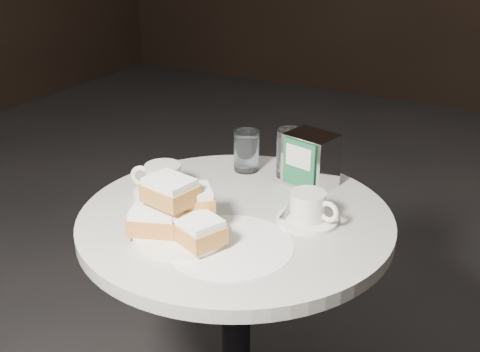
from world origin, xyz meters
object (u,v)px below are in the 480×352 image
beignet_plate (179,216)px  coffee_cup_left (163,182)px  water_glass_left (247,151)px  cafe_table (236,288)px  water_glass_right (291,154)px  coffee_cup_right (308,209)px  napkin_dispenser (310,160)px

beignet_plate → coffee_cup_left: bearing=134.5°
coffee_cup_left → water_glass_left: size_ratio=1.73×
coffee_cup_left → water_glass_left: (0.10, 0.22, 0.02)m
cafe_table → water_glass_left: size_ratio=7.03×
water_glass_left → water_glass_right: water_glass_right is taller
coffee_cup_right → water_glass_left: bearing=151.5°
coffee_cup_left → coffee_cup_right: (0.35, 0.04, -0.00)m
cafe_table → water_glass_left: bearing=112.9°
coffee_cup_left → water_glass_right: bearing=30.7°
beignet_plate → coffee_cup_right: size_ratio=1.47×
water_glass_right → coffee_cup_right: bearing=-56.8°
beignet_plate → coffee_cup_right: 0.28m
beignet_plate → water_glass_left: size_ratio=2.09×
cafe_table → coffee_cup_left: 0.31m
cafe_table → coffee_cup_left: (-0.20, 0.01, 0.23)m
coffee_cup_left → napkin_dispenser: 0.36m
water_glass_right → napkin_dispenser: 0.07m
cafe_table → water_glass_left: water_glass_left is taller
water_glass_left → water_glass_right: size_ratio=0.87×
water_glass_left → water_glass_right: (0.12, 0.02, 0.01)m
water_glass_right → napkin_dispenser: napkin_dispenser is taller
cafe_table → napkin_dispenser: size_ratio=5.61×
water_glass_left → water_glass_right: 0.12m
napkin_dispenser → coffee_cup_left: bearing=-130.0°
napkin_dispenser → water_glass_right: bearing=166.3°
cafe_table → coffee_cup_left: bearing=178.4°
water_glass_left → coffee_cup_left: bearing=-114.7°
beignet_plate → water_glass_right: 0.40m
coffee_cup_right → napkin_dispenser: 0.19m
water_glass_right → water_glass_left: bearing=-168.8°
beignet_plate → napkin_dispenser: napkin_dispenser is taller
cafe_table → coffee_cup_left: coffee_cup_left is taller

